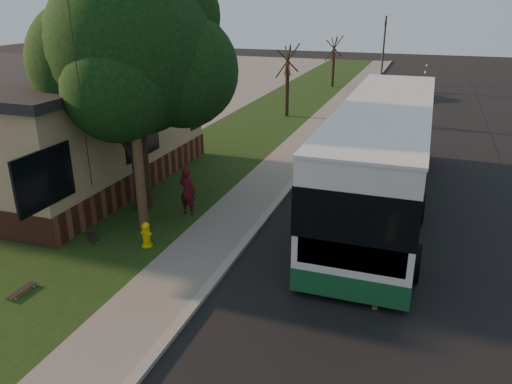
% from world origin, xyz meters
% --- Properties ---
extents(ground, '(120.00, 120.00, 0.00)m').
position_xyz_m(ground, '(0.00, 0.00, 0.00)').
color(ground, black).
rests_on(ground, ground).
extents(road, '(8.00, 80.00, 0.01)m').
position_xyz_m(road, '(4.00, 10.00, 0.01)').
color(road, black).
rests_on(road, ground).
extents(curb, '(0.25, 80.00, 0.12)m').
position_xyz_m(curb, '(0.00, 10.00, 0.06)').
color(curb, gray).
rests_on(curb, ground).
extents(sidewalk, '(2.00, 80.00, 0.08)m').
position_xyz_m(sidewalk, '(-1.00, 10.00, 0.04)').
color(sidewalk, slate).
rests_on(sidewalk, ground).
extents(grass_verge, '(5.00, 80.00, 0.07)m').
position_xyz_m(grass_verge, '(-4.50, 10.00, 0.04)').
color(grass_verge, black).
rests_on(grass_verge, ground).
extents(building_lot, '(15.00, 80.00, 0.04)m').
position_xyz_m(building_lot, '(-14.50, 10.00, 0.02)').
color(building_lot, slate).
rests_on(building_lot, ground).
extents(fire_hydrant, '(0.32, 0.32, 0.74)m').
position_xyz_m(fire_hydrant, '(-2.60, 0.00, 0.43)').
color(fire_hydrant, '#DEBE0B').
rests_on(fire_hydrant, grass_verge).
extents(utility_pole, '(2.86, 3.21, 9.07)m').
position_xyz_m(utility_pole, '(-3.31, 0.99, 4.63)').
color(utility_pole, '#473321').
rests_on(utility_pole, ground).
extents(leafy_tree, '(6.30, 6.00, 7.80)m').
position_xyz_m(leafy_tree, '(-4.17, 2.65, 5.17)').
color(leafy_tree, black).
rests_on(leafy_tree, grass_verge).
extents(bare_tree_near, '(1.38, 1.21, 4.31)m').
position_xyz_m(bare_tree_near, '(-3.50, 18.00, 2.15)').
color(bare_tree_near, black).
rests_on(bare_tree_near, grass_verge).
extents(bare_tree_far, '(1.38, 1.21, 4.03)m').
position_xyz_m(bare_tree_far, '(-3.00, 30.00, 2.00)').
color(bare_tree_far, black).
rests_on(bare_tree_far, grass_verge).
extents(traffic_signal, '(0.18, 0.22, 5.50)m').
position_xyz_m(traffic_signal, '(0.50, 34.00, 3.16)').
color(traffic_signal, '#2D2D30').
rests_on(traffic_signal, ground).
extents(transit_bus, '(3.07, 13.30, 3.59)m').
position_xyz_m(transit_bus, '(3.37, 5.50, 1.92)').
color(transit_bus, silver).
rests_on(transit_bus, ground).
extents(skateboarder, '(0.65, 0.47, 1.63)m').
position_xyz_m(skateboarder, '(-2.50, 2.49, 0.88)').
color(skateboarder, '#490E18').
rests_on(skateboarder, grass_verge).
extents(skateboard_main, '(0.22, 0.83, 0.08)m').
position_xyz_m(skateboard_main, '(-4.20, -3.18, 0.13)').
color(skateboard_main, black).
rests_on(skateboard_main, grass_verge).
extents(skateboard_spare, '(0.72, 0.70, 0.07)m').
position_xyz_m(skateboard_spare, '(-4.35, -0.13, 0.13)').
color(skateboard_spare, black).
rests_on(skateboard_spare, grass_verge).
extents(dumpster, '(1.79, 1.54, 1.38)m').
position_xyz_m(dumpster, '(-7.14, 7.69, 0.73)').
color(dumpster, black).
rests_on(dumpster, building_lot).
extents(distant_car, '(2.18, 4.78, 1.59)m').
position_xyz_m(distant_car, '(1.50, 26.66, 0.80)').
color(distant_car, black).
rests_on(distant_car, ground).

